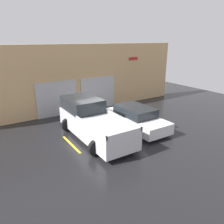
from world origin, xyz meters
TOP-DOWN VIEW (x-y plane):
  - ground_plane at (0.00, 0.00)m, footprint 28.00×28.00m
  - shophouse_building at (-0.00, 3.29)m, footprint 17.22×0.68m
  - pickup_truck at (-1.40, -1.38)m, footprint 2.51×5.46m
  - sedan_white at (1.40, -1.68)m, footprint 2.23×4.40m
  - parking_stripe_far_left at (-2.80, -1.71)m, footprint 0.12×2.20m
  - parking_stripe_left at (0.00, -1.71)m, footprint 0.12×2.20m
  - parking_stripe_centre at (2.80, -1.71)m, footprint 0.12×2.20m

SIDE VIEW (x-z plane):
  - ground_plane at x=0.00m, z-range 0.00..0.00m
  - parking_stripe_far_left at x=-2.80m, z-range 0.00..0.01m
  - parking_stripe_left at x=0.00m, z-range 0.00..0.01m
  - parking_stripe_centre at x=2.80m, z-range 0.00..0.01m
  - sedan_white at x=1.40m, z-range -0.04..1.25m
  - pickup_truck at x=-1.40m, z-range -0.07..1.86m
  - shophouse_building at x=0.00m, z-range -0.03..4.78m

